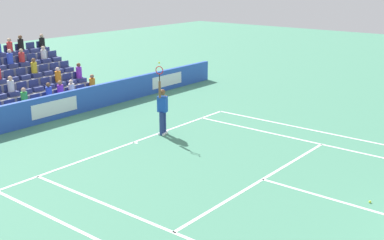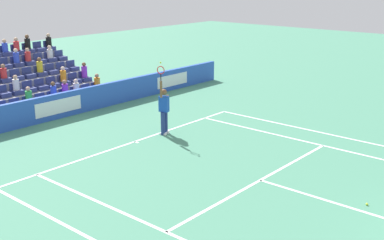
% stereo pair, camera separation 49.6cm
% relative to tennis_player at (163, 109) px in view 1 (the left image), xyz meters
% --- Properties ---
extents(line_baseline, '(10.97, 0.10, 0.01)m').
position_rel_tennis_player_xyz_m(line_baseline, '(1.39, -0.20, -0.99)').
color(line_baseline, white).
rests_on(line_baseline, ground).
extents(line_service, '(8.23, 0.10, 0.01)m').
position_rel_tennis_player_xyz_m(line_service, '(1.39, 5.29, -0.99)').
color(line_service, white).
rests_on(line_service, ground).
extents(line_centre_service, '(0.10, 6.40, 0.01)m').
position_rel_tennis_player_xyz_m(line_centre_service, '(1.39, 8.49, -0.99)').
color(line_centre_service, white).
rests_on(line_centre_service, ground).
extents(line_singles_sideline_left, '(0.10, 11.89, 0.01)m').
position_rel_tennis_player_xyz_m(line_singles_sideline_left, '(5.50, 5.75, -0.99)').
color(line_singles_sideline_left, white).
rests_on(line_singles_sideline_left, ground).
extents(line_singles_sideline_right, '(0.10, 11.89, 0.01)m').
position_rel_tennis_player_xyz_m(line_singles_sideline_right, '(-2.73, 5.75, -0.99)').
color(line_singles_sideline_right, white).
rests_on(line_singles_sideline_right, ground).
extents(line_doubles_sideline_right, '(0.10, 11.89, 0.01)m').
position_rel_tennis_player_xyz_m(line_doubles_sideline_right, '(-4.10, 5.75, -0.99)').
color(line_doubles_sideline_right, white).
rests_on(line_doubles_sideline_right, ground).
extents(line_centre_mark, '(0.10, 0.20, 0.01)m').
position_rel_tennis_player_xyz_m(line_centre_mark, '(1.39, -0.10, -0.99)').
color(line_centre_mark, white).
rests_on(line_centre_mark, ground).
extents(sponsor_barrier, '(21.41, 0.22, 1.08)m').
position_rel_tennis_player_xyz_m(sponsor_barrier, '(1.39, -4.96, -0.45)').
color(sponsor_barrier, blue).
rests_on(sponsor_barrier, ground).
extents(tennis_player, '(0.54, 0.42, 2.85)m').
position_rel_tennis_player_xyz_m(tennis_player, '(0.00, 0.00, 0.00)').
color(tennis_player, navy).
rests_on(tennis_player, ground).
extents(stadium_stand, '(6.82, 4.75, 3.03)m').
position_rel_tennis_player_xyz_m(stadium_stand, '(1.38, -8.52, -0.16)').
color(stadium_stand, gray).
rests_on(stadium_stand, ground).
extents(loose_tennis_ball, '(0.07, 0.07, 0.07)m').
position_rel_tennis_player_xyz_m(loose_tennis_ball, '(0.96, 8.39, -0.96)').
color(loose_tennis_ball, '#D1E533').
rests_on(loose_tennis_ball, ground).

